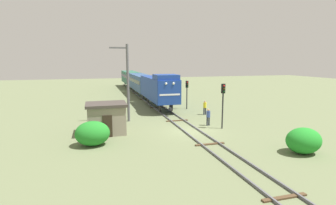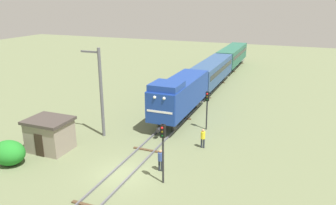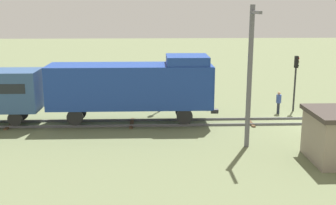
# 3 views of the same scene
# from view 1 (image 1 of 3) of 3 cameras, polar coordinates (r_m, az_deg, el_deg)

# --- Properties ---
(ground_plane) EXTENTS (149.48, 149.48, 0.00)m
(ground_plane) POSITION_cam_1_polar(r_m,az_deg,el_deg) (24.45, 4.98, -6.18)
(ground_plane) COLOR #66704C
(railway_track) EXTENTS (2.40, 99.65, 0.16)m
(railway_track) POSITION_cam_1_polar(r_m,az_deg,el_deg) (24.43, 4.98, -6.01)
(railway_track) COLOR #595960
(railway_track) RESTS_ON ground
(locomotive) EXTENTS (2.90, 11.60, 4.60)m
(locomotive) POSITION_cam_1_polar(r_m,az_deg,el_deg) (35.52, -2.03, 3.21)
(locomotive) COLOR navy
(locomotive) RESTS_ON railway_track
(passenger_car_leading) EXTENTS (2.84, 14.00, 3.66)m
(passenger_car_leading) POSITION_cam_1_polar(r_m,az_deg,el_deg) (48.55, -5.82, 4.48)
(passenger_car_leading) COLOR #2D4C7A
(passenger_car_leading) RESTS_ON railway_track
(passenger_car_trailing) EXTENTS (2.84, 14.00, 3.66)m
(passenger_car_trailing) POSITION_cam_1_polar(r_m,az_deg,el_deg) (62.94, -8.17, 5.50)
(passenger_car_trailing) COLOR #26604C
(passenger_car_trailing) RESTS_ON railway_track
(traffic_signal_near) EXTENTS (0.32, 0.34, 4.30)m
(traffic_signal_near) POSITION_cam_1_polar(r_m,az_deg,el_deg) (25.17, 11.89, 1.03)
(traffic_signal_near) COLOR #262628
(traffic_signal_near) RESTS_ON ground
(traffic_signal_mid) EXTENTS (0.32, 0.34, 3.79)m
(traffic_signal_mid) POSITION_cam_1_polar(r_m,az_deg,el_deg) (34.78, 4.15, 2.86)
(traffic_signal_mid) COLOR #262628
(traffic_signal_mid) RESTS_ON ground
(worker_near_track) EXTENTS (0.38, 0.38, 1.70)m
(worker_near_track) POSITION_cam_1_polar(r_m,az_deg,el_deg) (26.43, 8.76, -2.86)
(worker_near_track) COLOR #262B38
(worker_near_track) RESTS_ON ground
(worker_by_signal) EXTENTS (0.38, 0.38, 1.70)m
(worker_by_signal) POSITION_cam_1_polar(r_m,az_deg,el_deg) (31.56, 8.02, -0.89)
(worker_by_signal) COLOR #262B38
(worker_by_signal) RESTS_ON ground
(catenary_mast) EXTENTS (1.94, 0.28, 8.12)m
(catenary_mast) POSITION_cam_1_polar(r_m,az_deg,el_deg) (27.81, -8.85, 4.62)
(catenary_mast) COLOR #595960
(catenary_mast) RESTS_ON ground
(relay_hut) EXTENTS (3.50, 2.90, 2.74)m
(relay_hut) POSITION_cam_1_polar(r_m,az_deg,el_deg) (23.92, -13.25, -3.31)
(relay_hut) COLOR gray
(relay_hut) RESTS_ON ground
(bush_near) EXTENTS (2.60, 2.13, 1.89)m
(bush_near) POSITION_cam_1_polar(r_m,az_deg,el_deg) (20.91, -16.10, -6.49)
(bush_near) COLOR #217F26
(bush_near) RESTS_ON ground
(bush_mid) EXTENTS (2.51, 2.05, 1.83)m
(bush_mid) POSITION_cam_1_polar(r_m,az_deg,el_deg) (20.77, 27.42, -7.38)
(bush_mid) COLOR #208726
(bush_mid) RESTS_ON ground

